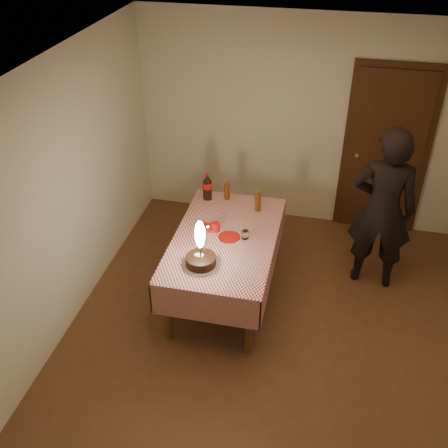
{
  "coord_description": "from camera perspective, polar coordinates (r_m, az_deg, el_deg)",
  "views": [
    {
      "loc": [
        0.35,
        -3.66,
        3.81
      ],
      "look_at": [
        -0.57,
        0.48,
        0.95
      ],
      "focal_mm": 42.0,
      "sensor_mm": 36.0,
      "label": 1
    }
  ],
  "objects": [
    {
      "name": "napkin_stack",
      "position": [
        5.39,
        -1.71,
        -0.38
      ],
      "size": [
        0.15,
        0.15,
        0.02
      ],
      "primitive_type": "cube",
      "color": "red",
      "rests_on": "dining_table"
    },
    {
      "name": "birthday_cake",
      "position": [
        4.85,
        -2.56,
        -3.35
      ],
      "size": [
        0.36,
        0.36,
        0.49
      ],
      "color": "white",
      "rests_on": "dining_table"
    },
    {
      "name": "cola_bottle",
      "position": [
        5.82,
        -1.82,
        4.09
      ],
      "size": [
        0.1,
        0.1,
        0.32
      ],
      "color": "black",
      "rests_on": "dining_table"
    },
    {
      "name": "amber_bottle_right",
      "position": [
        5.63,
        3.72,
        2.52
      ],
      "size": [
        0.06,
        0.06,
        0.26
      ],
      "color": "#532D0E",
      "rests_on": "dining_table"
    },
    {
      "name": "room_shell",
      "position": [
        4.32,
        6.68,
        3.85
      ],
      "size": [
        4.04,
        4.54,
        2.62
      ],
      "color": "beige",
      "rests_on": "ground"
    },
    {
      "name": "ground",
      "position": [
        5.3,
        5.02,
        -12.18
      ],
      "size": [
        4.0,
        4.5,
        0.01
      ],
      "primitive_type": "cube",
      "color": "brown",
      "rests_on": "ground"
    },
    {
      "name": "amber_bottle_left",
      "position": [
        5.83,
        0.33,
        3.78
      ],
      "size": [
        0.06,
        0.06,
        0.26
      ],
      "color": "#532D0E",
      "rests_on": "dining_table"
    },
    {
      "name": "red_cup",
      "position": [
        5.33,
        -0.91,
        -0.31
      ],
      "size": [
        0.08,
        0.08,
        0.1
      ],
      "primitive_type": "cylinder",
      "color": "red",
      "rests_on": "dining_table"
    },
    {
      "name": "red_plate",
      "position": [
        5.26,
        0.56,
        -1.43
      ],
      "size": [
        0.22,
        0.22,
        0.01
      ],
      "primitive_type": "cylinder",
      "color": "#B6170C",
      "rests_on": "dining_table"
    },
    {
      "name": "clear_cup",
      "position": [
        5.23,
        2.32,
        -1.16
      ],
      "size": [
        0.07,
        0.07,
        0.09
      ],
      "primitive_type": "cylinder",
      "color": "white",
      "rests_on": "dining_table"
    },
    {
      "name": "dining_table",
      "position": [
        5.32,
        0.12,
        -2.33
      ],
      "size": [
        1.02,
        1.72,
        0.76
      ],
      "color": "brown",
      "rests_on": "ground"
    },
    {
      "name": "photographer",
      "position": [
        5.63,
        16.85,
        1.48
      ],
      "size": [
        0.69,
        0.49,
        1.83
      ],
      "color": "black",
      "rests_on": "ground"
    }
  ]
}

